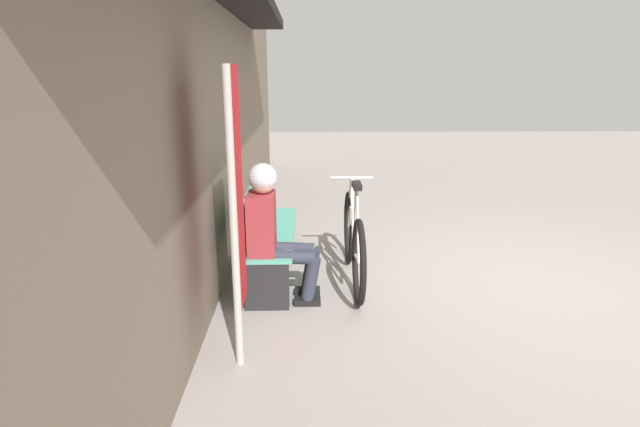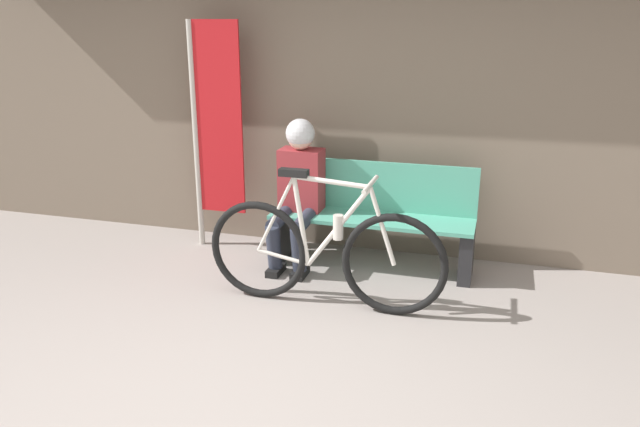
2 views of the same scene
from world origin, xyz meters
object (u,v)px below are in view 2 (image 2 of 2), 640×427
(park_bench_near, at_px, (373,220))
(person_seated, at_px, (298,183))
(banner_pole, at_px, (213,125))
(bicycle, at_px, (324,253))

(park_bench_near, xyz_separation_m, person_seated, (-0.59, -0.10, 0.29))
(park_bench_near, distance_m, person_seated, 0.66)
(park_bench_near, distance_m, banner_pole, 1.55)
(park_bench_near, height_order, banner_pole, banner_pole)
(person_seated, relative_size, banner_pole, 0.61)
(bicycle, relative_size, banner_pole, 0.88)
(park_bench_near, distance_m, bicycle, 0.83)
(park_bench_near, bearing_deg, banner_pole, 177.28)
(banner_pole, bearing_deg, park_bench_near, -2.72)
(person_seated, bearing_deg, banner_pole, 167.96)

